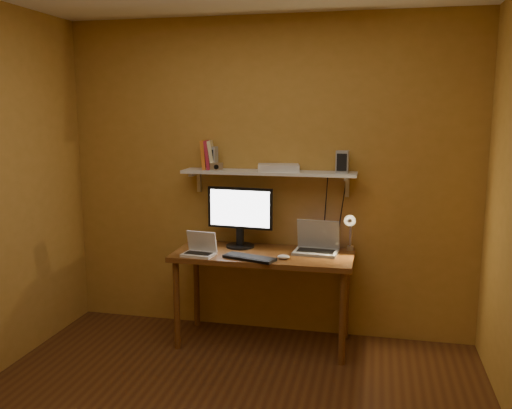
% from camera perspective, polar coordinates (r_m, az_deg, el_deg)
% --- Properties ---
extents(room, '(3.44, 3.24, 2.64)m').
position_cam_1_polar(room, '(2.94, -4.99, -0.97)').
color(room, '#522F15').
rests_on(room, ground).
extents(desk, '(1.40, 0.60, 0.75)m').
position_cam_1_polar(desk, '(4.28, 0.78, -6.21)').
color(desk, brown).
rests_on(desk, ground).
extents(wall_shelf, '(1.40, 0.25, 0.21)m').
position_cam_1_polar(wall_shelf, '(4.33, 1.33, 3.35)').
color(wall_shelf, silver).
rests_on(wall_shelf, room).
extents(monitor, '(0.54, 0.25, 0.49)m').
position_cam_1_polar(monitor, '(4.38, -1.70, -1.00)').
color(monitor, black).
rests_on(monitor, desk).
extents(laptop, '(0.36, 0.27, 0.25)m').
position_cam_1_polar(laptop, '(4.29, 6.43, -4.13)').
color(laptop, '#94969C').
rests_on(laptop, desk).
extents(netbook, '(0.26, 0.20, 0.18)m').
position_cam_1_polar(netbook, '(4.21, -5.91, -4.62)').
color(netbook, silver).
rests_on(netbook, desk).
extents(keyboard, '(0.42, 0.25, 0.02)m').
position_cam_1_polar(keyboard, '(4.08, -0.68, -5.63)').
color(keyboard, black).
rests_on(keyboard, desk).
extents(mouse, '(0.10, 0.07, 0.03)m').
position_cam_1_polar(mouse, '(4.08, 2.92, -5.53)').
color(mouse, silver).
rests_on(mouse, desk).
extents(desk_lamp, '(0.09, 0.23, 0.38)m').
position_cam_1_polar(desk_lamp, '(4.25, 9.88, -2.38)').
color(desk_lamp, silver).
rests_on(desk_lamp, desk).
extents(speaker_left, '(0.10, 0.10, 0.18)m').
position_cam_1_polar(speaker_left, '(4.45, -4.82, 4.89)').
color(speaker_left, '#94969C').
rests_on(speaker_left, wall_shelf).
extents(speaker_right, '(0.10, 0.10, 0.17)m').
position_cam_1_polar(speaker_right, '(4.25, 9.08, 4.47)').
color(speaker_right, '#94969C').
rests_on(speaker_right, wall_shelf).
extents(books, '(0.14, 0.17, 0.24)m').
position_cam_1_polar(books, '(4.46, -5.09, 5.22)').
color(books, orange).
rests_on(books, wall_shelf).
extents(shelf_camera, '(0.11, 0.06, 0.06)m').
position_cam_1_polar(shelf_camera, '(4.36, -4.19, 3.99)').
color(shelf_camera, silver).
rests_on(shelf_camera, wall_shelf).
extents(router, '(0.36, 0.27, 0.05)m').
position_cam_1_polar(router, '(4.32, 2.38, 3.90)').
color(router, silver).
rests_on(router, wall_shelf).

